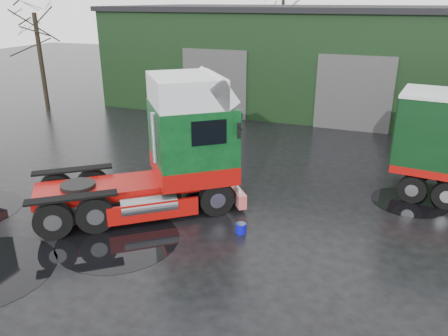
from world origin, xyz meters
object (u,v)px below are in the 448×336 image
Objects in this scene: warehouse at (365,58)px; tree_left at (38,41)px; wash_bucket at (241,228)px; hero_tractor at (131,147)px; tree_back_a at (282,23)px.

tree_left reaches higher than warehouse.
warehouse reaches higher than wash_bucket.
warehouse is 3.81× the size of tree_left.
hero_tractor is at bearing 176.59° from wash_bucket.
warehouse is at bearing 124.39° from hero_tractor.
hero_tractor is 17.09m from tree_left.
hero_tractor is at bearing -85.55° from tree_back_a.
tree_left is (-17.10, 10.86, 4.10)m from wash_bucket.
wash_bucket is 29.86m from tree_back_a.
tree_left is at bearing -121.43° from tree_back_a.
hero_tractor reaches higher than wash_bucket.
tree_back_a reaches higher than wash_bucket.
warehouse is 3.41× the size of tree_back_a.
warehouse is 19.53m from hero_tractor.
wash_bucket is 0.04× the size of tree_left.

